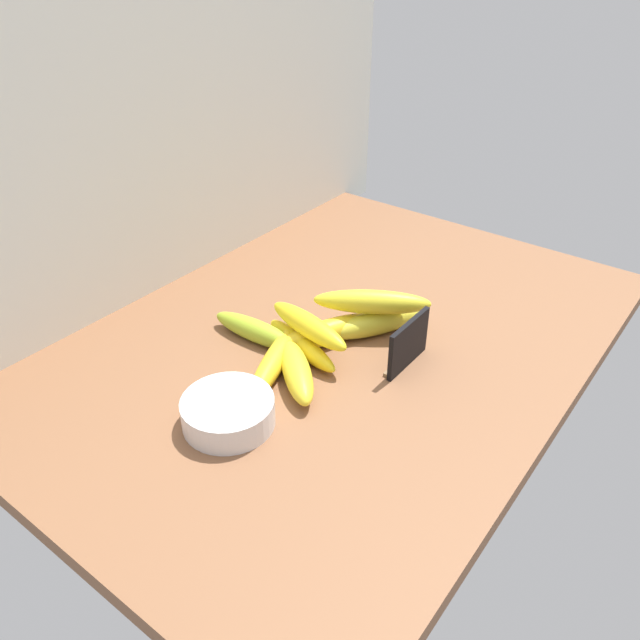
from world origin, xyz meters
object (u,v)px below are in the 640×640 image
at_px(fruit_bowl, 227,411).
at_px(banana_0, 301,345).
at_px(banana_1, 297,372).
at_px(banana_7, 372,302).
at_px(banana_5, 378,322).
at_px(banana_4, 328,332).
at_px(banana_6, 309,326).
at_px(banana_2, 275,360).
at_px(chalkboard_sign, 407,346).
at_px(banana_3, 256,331).

height_order(fruit_bowl, banana_0, fruit_bowl).
distance_m(banana_1, banana_7, 0.19).
xyz_separation_m(banana_1, banana_5, (0.19, -0.02, 0.00)).
relative_size(banana_4, banana_5, 1.00).
xyz_separation_m(banana_1, banana_6, (0.08, 0.04, 0.03)).
relative_size(banana_2, banana_6, 1.18).
relative_size(banana_4, banana_6, 1.08).
height_order(fruit_bowl, banana_6, banana_6).
bearing_deg(fruit_bowl, banana_0, 6.46).
bearing_deg(banana_7, banana_4, 147.56).
bearing_deg(banana_6, banana_7, -25.42).
xyz_separation_m(banana_2, banana_4, (0.11, -0.02, 0.00)).
relative_size(chalkboard_sign, banana_6, 0.62).
relative_size(banana_2, banana_5, 1.09).
xyz_separation_m(fruit_bowl, banana_3, (0.18, 0.11, -0.00)).
xyz_separation_m(banana_0, banana_4, (0.05, -0.02, 0.00)).
bearing_deg(banana_4, banana_0, 162.63).
relative_size(chalkboard_sign, banana_7, 0.55).
distance_m(banana_2, banana_4, 0.12).
relative_size(banana_0, banana_7, 0.89).
distance_m(banana_4, banana_7, 0.09).
bearing_deg(banana_2, banana_1, -96.90).
bearing_deg(fruit_bowl, banana_7, -6.61).
height_order(chalkboard_sign, banana_0, chalkboard_sign).
distance_m(banana_1, banana_3, 0.14).
bearing_deg(banana_0, banana_6, -33.81).
bearing_deg(banana_4, fruit_bowl, -178.68).
distance_m(banana_2, banana_3, 0.09).
distance_m(fruit_bowl, banana_4, 0.25).
height_order(banana_1, banana_3, banana_1).
bearing_deg(banana_5, banana_6, 152.84).
xyz_separation_m(chalkboard_sign, banana_5, (0.05, 0.09, -0.02)).
bearing_deg(banana_0, fruit_bowl, -173.54).
distance_m(chalkboard_sign, banana_2, 0.21).
relative_size(banana_2, banana_7, 1.04).
xyz_separation_m(fruit_bowl, banana_4, (0.25, 0.01, 0.00)).
bearing_deg(banana_3, fruit_bowl, -149.17).
height_order(banana_0, banana_4, banana_4).
xyz_separation_m(banana_4, banana_5, (0.08, -0.05, 0.00)).
relative_size(fruit_bowl, banana_6, 0.76).
xyz_separation_m(banana_3, banana_4, (0.07, -0.10, 0.00)).
relative_size(fruit_bowl, banana_0, 0.75).
distance_m(chalkboard_sign, banana_6, 0.16).
relative_size(banana_0, banana_1, 1.13).
relative_size(fruit_bowl, banana_7, 0.67).
bearing_deg(banana_5, banana_7, 135.05).
relative_size(banana_5, banana_7, 0.96).
height_order(banana_4, banana_7, banana_7).
bearing_deg(banana_3, banana_5, -46.44).
distance_m(fruit_bowl, banana_1, 0.13).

